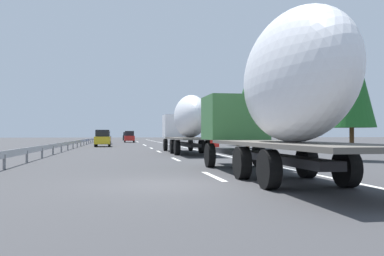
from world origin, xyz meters
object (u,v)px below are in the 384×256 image
(car_black_suv, at_px, (127,136))
(road_sign, at_px, (194,126))
(truck_trailing, at_px, (278,93))
(car_red_compact, at_px, (129,137))
(car_yellow_coupe, at_px, (103,138))
(car_blue_sedan, at_px, (104,137))
(truck_lead, at_px, (187,121))

(car_black_suv, distance_m, road_sign, 52.17)
(car_black_suv, bearing_deg, road_sign, -172.75)
(truck_trailing, height_order, road_sign, truck_trailing)
(car_red_compact, relative_size, road_sign, 1.24)
(car_yellow_coupe, relative_size, road_sign, 1.23)
(car_blue_sedan, xyz_separation_m, car_red_compact, (10.77, -3.84, 0.02))
(truck_lead, relative_size, car_black_suv, 3.13)
(car_blue_sedan, xyz_separation_m, car_yellow_coupe, (-12.88, -0.31, 0.00))
(truck_lead, xyz_separation_m, car_red_compact, (41.64, 3.41, -1.41))
(car_black_suv, height_order, car_blue_sedan, car_blue_sedan)
(car_black_suv, relative_size, road_sign, 1.26)
(truck_trailing, xyz_separation_m, car_yellow_coupe, (35.89, 6.94, -1.77))
(truck_lead, height_order, car_blue_sedan, truck_lead)
(truck_lead, bearing_deg, car_red_compact, 4.68)
(car_blue_sedan, bearing_deg, car_yellow_coupe, -178.64)
(car_blue_sedan, relative_size, car_yellow_coupe, 1.11)
(car_blue_sedan, bearing_deg, road_sign, -148.15)
(truck_lead, xyz_separation_m, car_yellow_coupe, (17.99, 6.94, -1.43))
(truck_lead, height_order, car_red_compact, truck_lead)
(car_blue_sedan, height_order, road_sign, road_sign)
(truck_trailing, distance_m, road_sign, 32.26)
(truck_trailing, relative_size, road_sign, 3.83)
(car_red_compact, bearing_deg, road_sign, -166.65)
(truck_lead, xyz_separation_m, road_sign, (14.21, -3.10, -0.02))
(truck_trailing, bearing_deg, car_yellow_coupe, 10.94)
(car_red_compact, height_order, road_sign, road_sign)
(car_yellow_coupe, xyz_separation_m, road_sign, (-3.78, -10.04, 1.41))
(road_sign, bearing_deg, truck_lead, 167.70)
(car_yellow_coupe, bearing_deg, truck_lead, -158.90)
(truck_lead, height_order, road_sign, truck_lead)
(car_black_suv, bearing_deg, truck_trailing, -177.62)
(truck_trailing, distance_m, car_red_compact, 59.66)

